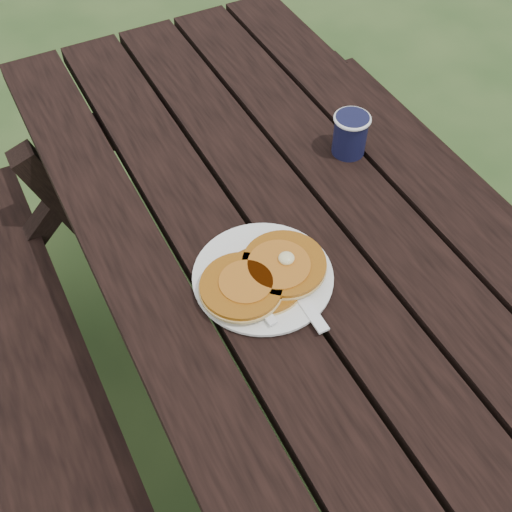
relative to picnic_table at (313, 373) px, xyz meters
name	(u,v)px	position (x,y,z in m)	size (l,w,h in m)	color
ground	(303,441)	(0.00, 0.00, -0.37)	(60.00, 60.00, 0.00)	#27411B
picnic_table	(313,373)	(0.00, 0.00, 0.00)	(1.36, 1.80, 0.75)	black
plate	(263,277)	(-0.11, 0.03, 0.39)	(0.24, 0.24, 0.01)	white
pancake_stack	(265,275)	(-0.12, 0.02, 0.41)	(0.23, 0.15, 0.04)	#AA5F13
knife	(297,292)	(-0.08, -0.03, 0.39)	(0.02, 0.18, 0.01)	white
fork	(257,300)	(-0.15, -0.02, 0.40)	(0.03, 0.16, 0.01)	white
coffee_cup	(351,132)	(0.20, 0.25, 0.43)	(0.08, 0.08, 0.09)	#121333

